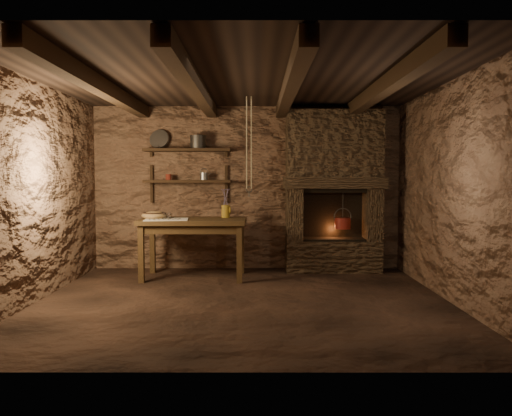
{
  "coord_description": "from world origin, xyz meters",
  "views": [
    {
      "loc": [
        0.15,
        -5.39,
        1.35
      ],
      "look_at": [
        0.14,
        0.9,
        0.97
      ],
      "focal_mm": 35.0,
      "sensor_mm": 36.0,
      "label": 1
    }
  ],
  "objects_px": {
    "work_table": "(194,246)",
    "iron_stockpot": "(198,143)",
    "stoneware_jug": "(226,205)",
    "wooden_bowl": "(154,216)",
    "red_pot": "(343,223)"
  },
  "relations": [
    {
      "from": "stoneware_jug",
      "to": "wooden_bowl",
      "type": "distance_m",
      "value": 0.98
    },
    {
      "from": "work_table",
      "to": "stoneware_jug",
      "type": "xyz_separation_m",
      "value": [
        0.42,
        0.19,
        0.54
      ]
    },
    {
      "from": "work_table",
      "to": "red_pot",
      "type": "bearing_deg",
      "value": 12.58
    },
    {
      "from": "stoneware_jug",
      "to": "red_pot",
      "type": "relative_size",
      "value": 0.75
    },
    {
      "from": "work_table",
      "to": "wooden_bowl",
      "type": "relative_size",
      "value": 4.16
    },
    {
      "from": "stoneware_jug",
      "to": "wooden_bowl",
      "type": "xyz_separation_m",
      "value": [
        -0.96,
        -0.16,
        -0.13
      ]
    },
    {
      "from": "wooden_bowl",
      "to": "stoneware_jug",
      "type": "bearing_deg",
      "value": 9.24
    },
    {
      "from": "work_table",
      "to": "iron_stockpot",
      "type": "distance_m",
      "value": 1.53
    },
    {
      "from": "stoneware_jug",
      "to": "wooden_bowl",
      "type": "height_order",
      "value": "stoneware_jug"
    },
    {
      "from": "work_table",
      "to": "wooden_bowl",
      "type": "xyz_separation_m",
      "value": [
        -0.53,
        0.03,
        0.41
      ]
    },
    {
      "from": "stoneware_jug",
      "to": "wooden_bowl",
      "type": "bearing_deg",
      "value": 165.36
    },
    {
      "from": "stoneware_jug",
      "to": "red_pot",
      "type": "height_order",
      "value": "stoneware_jug"
    },
    {
      "from": "work_table",
      "to": "iron_stockpot",
      "type": "bearing_deg",
      "value": 90.31
    },
    {
      "from": "wooden_bowl",
      "to": "red_pot",
      "type": "distance_m",
      "value": 2.65
    },
    {
      "from": "stoneware_jug",
      "to": "red_pot",
      "type": "bearing_deg",
      "value": -15.25
    }
  ]
}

